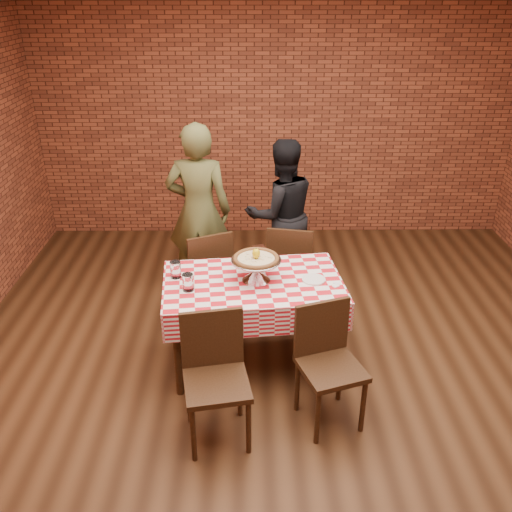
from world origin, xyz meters
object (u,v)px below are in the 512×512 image
chair_far_left (205,273)px  chair_far_right (291,266)px  table (253,323)px  pizza (256,259)px  chair_near_left (217,384)px  diner_black (281,214)px  pizza_stand (256,270)px  condiment_caddy (259,254)px  water_glass_right (176,270)px  diner_olive (199,211)px  chair_near_right (331,370)px  water_glass_left (188,282)px

chair_far_left → chair_far_right: size_ratio=1.00×
table → pizza: (0.03, 0.02, 0.56)m
table → chair_near_left: (-0.24, -0.83, 0.07)m
pizza → diner_black: size_ratio=0.23×
pizza_stand → condiment_caddy: (0.03, 0.29, -0.02)m
pizza → water_glass_right: pizza is taller
pizza → diner_black: (0.26, 1.34, -0.18)m
table → pizza_stand: bearing=36.6°
pizza_stand → chair_far_left: size_ratio=0.44×
pizza → diner_olive: bearing=114.3°
chair_far_right → water_glass_right: bearing=50.9°
chair_far_left → chair_far_right: (0.79, 0.13, -0.00)m
chair_near_right → chair_far_right: 1.54m
table → water_glass_left: 0.67m
pizza_stand → diner_black: size_ratio=0.26×
pizza_stand → diner_olive: diner_olive is taller
pizza_stand → chair_near_left: (-0.27, -0.85, -0.40)m
water_glass_left → chair_near_right: bearing=-28.3°
water_glass_left → chair_far_right: bearing=49.7°
pizza → chair_near_left: (-0.27, -0.85, -0.49)m
table → pizza_stand: pizza_stand is taller
pizza_stand → diner_black: bearing=79.0°
table → chair_far_left: 0.84m
pizza → diner_olive: (-0.53, 1.18, -0.09)m
chair_far_left → diner_black: bearing=-162.3°
condiment_caddy → diner_black: diner_black is taller
chair_near_left → diner_black: (0.53, 2.18, 0.30)m
table → water_glass_right: water_glass_right is taller
chair_far_right → diner_olive: bearing=-10.5°
pizza → water_glass_left: pizza is taller
pizza_stand → chair_far_left: bearing=123.0°
chair_near_left → condiment_caddy: bearing=65.5°
water_glass_left → water_glass_right: same height
table → diner_black: diner_black is taller
diner_olive → chair_far_right: bearing=161.9°
chair_far_right → pizza_stand: bearing=79.5°
pizza_stand → chair_near_left: 0.97m
pizza → chair_far_right: pizza is taller
diner_black → water_glass_left: bearing=47.3°
pizza_stand → diner_black: diner_black is taller
chair_near_left → chair_far_right: chair_near_left is taller
water_glass_left → chair_far_right: size_ratio=0.15×
diner_olive → condiment_caddy: bearing=126.0°
pizza_stand → water_glass_right: 0.62m
chair_far_right → diner_olive: size_ratio=0.52×
water_glass_right → chair_far_right: water_glass_right is taller
condiment_caddy → table: bearing=-118.3°
diner_olive → diner_black: bearing=-165.1°
water_glass_right → chair_far_right: bearing=39.6°
chair_far_left → chair_near_left: bearing=73.3°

